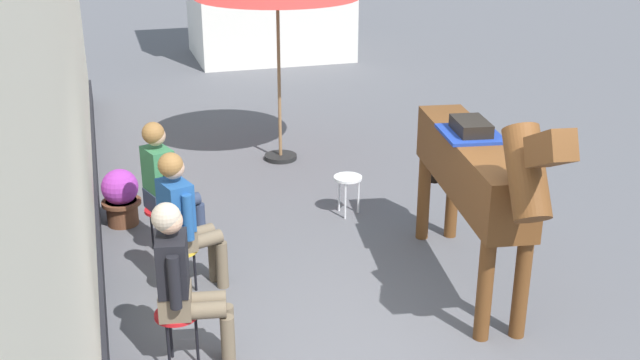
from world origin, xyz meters
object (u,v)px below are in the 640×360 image
(flower_planter_farthest, at_px, (121,196))
(spare_stool_white, at_px, (348,182))
(seated_visitor_far, at_px, (165,180))
(saddled_horse_center, at_px, (476,172))
(seated_visitor_middle, at_px, (183,216))
(seated_visitor_near, at_px, (183,278))

(flower_planter_farthest, distance_m, spare_stool_white, 2.51)
(seated_visitor_far, relative_size, saddled_horse_center, 0.47)
(seated_visitor_middle, bearing_deg, spare_stool_white, 33.01)
(seated_visitor_near, relative_size, seated_visitor_middle, 1.00)
(seated_visitor_near, xyz_separation_m, seated_visitor_far, (0.08, 2.08, 0.00))
(saddled_horse_center, bearing_deg, seated_visitor_near, -169.29)
(seated_visitor_middle, height_order, seated_visitor_far, same)
(seated_visitor_far, bearing_deg, saddled_horse_center, -31.23)
(seated_visitor_far, bearing_deg, seated_visitor_middle, -85.93)
(saddled_horse_center, height_order, spare_stool_white, saddled_horse_center)
(seated_visitor_middle, bearing_deg, seated_visitor_far, 94.07)
(seated_visitor_middle, distance_m, spare_stool_white, 2.38)
(flower_planter_farthest, bearing_deg, seated_visitor_near, -82.90)
(spare_stool_white, bearing_deg, seated_visitor_far, -170.62)
(seated_visitor_far, height_order, saddled_horse_center, saddled_horse_center)
(spare_stool_white, bearing_deg, saddled_horse_center, -73.81)
(seated_visitor_far, relative_size, flower_planter_farthest, 2.17)
(seated_visitor_near, xyz_separation_m, flower_planter_farthest, (-0.36, 2.86, -0.44))
(saddled_horse_center, bearing_deg, seated_visitor_far, 148.77)
(seated_visitor_middle, height_order, spare_stool_white, seated_visitor_middle)
(seated_visitor_near, relative_size, saddled_horse_center, 0.47)
(seated_visitor_near, height_order, saddled_horse_center, saddled_horse_center)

